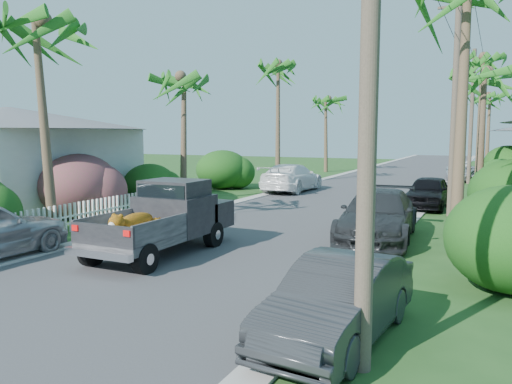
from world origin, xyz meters
The scene contains 30 objects.
ground centered at (0.00, 0.00, 0.00)m, with size 120.00×120.00×0.00m, color #21491B.
road centered at (0.00, 25.00, 0.01)m, with size 8.00×100.00×0.02m, color #38383A.
curb_left centered at (-4.30, 25.00, 0.03)m, with size 0.60×100.00×0.06m, color #A5A39E.
curb_right centered at (4.30, 25.00, 0.03)m, with size 0.60×100.00×0.06m, color #A5A39E.
pickup_truck centered at (-1.18, 2.83, 1.01)m, with size 1.98×5.12×2.06m.
parked_car_rn centered at (5.00, -1.14, 0.67)m, with size 1.41×4.05×1.34m, color #292B2E.
parked_car_rm centered at (3.91, 7.00, 0.78)m, with size 2.19×5.39×1.56m, color #282A2C.
parked_car_rf centered at (4.50, 15.00, 0.73)m, with size 1.72×4.27×1.45m, color black.
parked_car_rd centered at (5.00, 30.13, 0.63)m, with size 2.09×4.53×1.26m, color #B6B8BE.
parked_car_lf centered at (-3.60, 18.52, 0.81)m, with size 2.26×5.57×1.62m, color white.
palm_l_a centered at (-6.20, 3.00, 6.93)m, with size 4.40×4.40×8.20m.
palm_l_b centered at (-6.80, 12.00, 6.15)m, with size 4.40×4.40×7.40m.
palm_l_c centered at (-6.00, 22.00, 7.91)m, with size 4.40×4.40×9.20m.
palm_l_d centered at (-6.50, 34.00, 6.44)m, with size 4.40×4.40×7.70m.
palm_r_b centered at (6.60, 15.00, 5.95)m, with size 4.40×4.40×7.20m.
palm_r_c centered at (6.20, 26.00, 8.11)m, with size 4.40×4.40×9.40m.
palm_r_d centered at (6.50, 40.00, 6.74)m, with size 4.40×4.40×8.00m.
shrub_l_b centered at (-7.80, 6.00, 1.30)m, with size 3.00×3.30×2.60m, color #B2195B.
shrub_l_c centered at (-7.40, 10.00, 1.00)m, with size 2.40×2.64×2.00m, color #154313.
shrub_l_d centered at (-8.00, 18.00, 1.20)m, with size 3.20×3.52×2.40m, color #154313.
shrub_r_a centered at (7.60, 3.00, 1.15)m, with size 2.80×3.08×2.30m, color #154313.
shrub_r_b centered at (7.80, 11.00, 1.25)m, with size 3.00×3.30×2.50m, color #154313.
shrub_r_c centered at (7.50, 20.00, 1.05)m, with size 2.60×2.86×2.10m, color #154313.
shrub_r_d centered at (8.00, 30.00, 1.30)m, with size 3.20×3.52×2.60m, color #154313.
picket_fence centered at (-6.00, 5.50, 0.50)m, with size 0.10×11.00×1.00m, color white.
house_left centered at (-13.00, 7.00, 2.12)m, with size 9.00×8.00×4.60m.
utility_pole_a centered at (5.60, -2.00, 4.60)m, with size 1.60×0.26×9.00m.
utility_pole_b centered at (5.60, 13.00, 4.60)m, with size 1.60×0.26×9.00m.
utility_pole_c centered at (5.60, 28.00, 4.60)m, with size 1.60×0.26×9.00m.
utility_pole_d centered at (5.60, 43.00, 4.60)m, with size 1.60×0.26×9.00m.
Camera 1 is at (7.19, -8.84, 3.38)m, focal length 35.00 mm.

